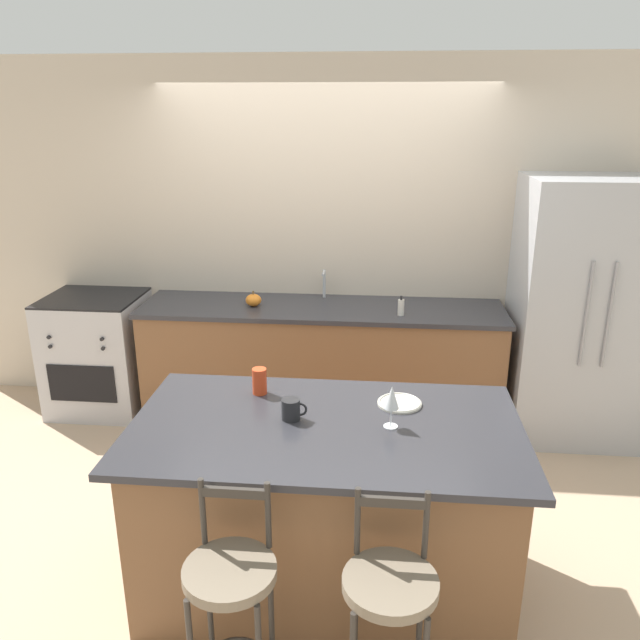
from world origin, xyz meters
TOP-DOWN VIEW (x-y plane):
  - ground_plane at (0.00, 0.00)m, footprint 18.00×18.00m
  - wall_back at (0.00, 0.73)m, footprint 6.00×0.07m
  - back_counter at (0.00, 0.39)m, footprint 2.72×0.71m
  - sink_faucet at (0.00, 0.59)m, footprint 0.02×0.13m
  - kitchen_island at (0.19, -1.46)m, footprint 1.84×1.02m
  - refrigerator at (1.85, 0.34)m, footprint 0.90×0.76m
  - oven_range at (-1.79, 0.38)m, footprint 0.73×0.67m
  - bar_stool_near at (-0.11, -2.16)m, footprint 0.36×0.36m
  - bar_stool_far at (0.49, -2.17)m, footprint 0.36×0.36m
  - dinner_plate at (0.54, -1.22)m, footprint 0.22×0.22m
  - wine_glass at (0.49, -1.45)m, footprint 0.07×0.07m
  - coffee_mug at (0.02, -1.42)m, footprint 0.12×0.09m
  - tumbler_cup at (-0.18, -1.15)m, footprint 0.07×0.07m
  - pumpkin_decoration at (-0.51, 0.34)m, footprint 0.12×0.12m
  - soap_bottle at (0.59, 0.22)m, footprint 0.05×0.05m

SIDE VIEW (x-z plane):
  - ground_plane at x=0.00m, z-range 0.00..0.00m
  - back_counter at x=0.00m, z-range 0.00..0.92m
  - kitchen_island at x=0.19m, z-range 0.00..0.92m
  - oven_range at x=-1.79m, z-range 0.00..0.94m
  - bar_stool_near at x=-0.11m, z-range 0.06..1.04m
  - bar_stool_far at x=0.49m, z-range 0.06..1.04m
  - dinner_plate at x=0.54m, z-range 0.92..0.94m
  - refrigerator at x=1.85m, z-range 0.00..1.89m
  - pumpkin_decoration at x=-0.51m, z-range 0.91..1.02m
  - coffee_mug at x=0.02m, z-range 0.92..1.02m
  - soap_bottle at x=0.59m, z-range 0.91..1.05m
  - tumbler_cup at x=-0.18m, z-range 0.92..1.06m
  - sink_faucet at x=0.00m, z-range 0.95..1.17m
  - wine_glass at x=0.49m, z-range 0.96..1.17m
  - wall_back at x=0.00m, z-range 0.00..2.70m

